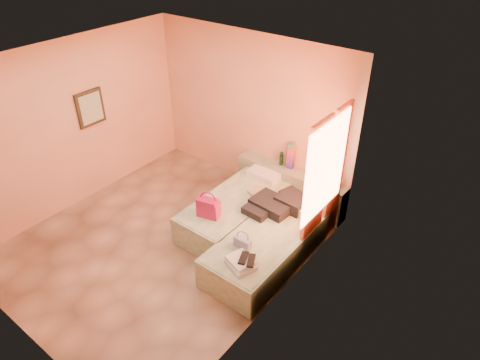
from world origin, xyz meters
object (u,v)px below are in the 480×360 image
Objects in this scene: green_book at (310,180)px; towel_stack at (241,263)px; flower_vase at (335,181)px; water_bottle at (281,159)px; magenta_handbag at (209,207)px; blue_handbag at (243,243)px; bed_left at (236,211)px; bed_right at (266,248)px; headboard_ledge at (290,186)px.

green_book is 0.47× the size of towel_stack.
flower_vase is 0.83× the size of towel_stack.
towel_stack is (-0.22, -2.16, -0.24)m from flower_vase.
water_bottle reaches higher than green_book.
blue_handbag is (0.83, -0.25, -0.08)m from magenta_handbag.
bed_left is at bearing 130.55° from towel_stack.
bed_right is 6.01× the size of magenta_handbag.
bed_right is 1.81m from water_bottle.
green_book is at bearing 94.78° from bed_right.
water_bottle is 1.72m from magenta_handbag.
flower_vase reaches higher than bed_left.
headboard_ledge reaches higher than bed_left.
headboard_ledge reaches higher than bed_right.
headboard_ledge is 0.95m from flower_vase.
blue_handbag is (-0.42, -1.86, -0.21)m from flower_vase.
bed_right is 1.49m from green_book.
bed_left is 8.34× the size of water_bottle.
towel_stack is (1.04, -0.56, -0.11)m from magenta_handbag.
towel_stack is (0.61, -2.20, 0.23)m from headboard_ledge.
flower_vase is (0.42, 0.03, 0.13)m from green_book.
headboard_ledge is at bearing 60.91° from magenta_handbag.
blue_handbag is 0.37m from towel_stack.
towel_stack is at bearing -74.54° from headboard_ledge.
flower_vase reaches higher than bed_right.
green_book is at bearing -10.97° from water_bottle.
headboard_ledge is 1.96m from blue_handbag.
flower_vase is 1.16× the size of blue_handbag.
headboard_ledge is at bearing 177.65° from flower_vase.
bed_left is at bearing 132.41° from blue_handbag.
bed_left is 1.00m from bed_right.
flower_vase is (0.30, 1.46, 0.54)m from bed_right.
green_book is (-0.12, 1.42, 0.41)m from bed_right.
water_bottle is 0.97× the size of blue_handbag.
bed_left and bed_right have the same top height.
bed_left is at bearing -96.67° from water_bottle.
water_bottle is (-0.25, 0.06, 0.44)m from headboard_ledge.
towel_stack is at bearing -95.81° from flower_vase.
blue_handbag is at bearing -77.90° from headboard_ledge.
blue_handbag is (0.41, -1.90, 0.25)m from headboard_ledge.
flower_vase is at bearing 76.90° from blue_handbag.
bed_left is 1.00× the size of bed_right.
towel_stack is at bearing -49.36° from bed_left.
bed_left is at bearing -139.82° from flower_vase.
headboard_ledge is 1.02× the size of bed_left.
headboard_ledge is 1.58m from bed_right.
magenta_handbag is at bearing -170.70° from bed_right.
flower_vase is at bearing -5.04° from water_bottle.
towel_stack is at bearing -42.71° from magenta_handbag.
green_book is 0.44m from flower_vase.
water_bottle is 0.83× the size of flower_vase.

